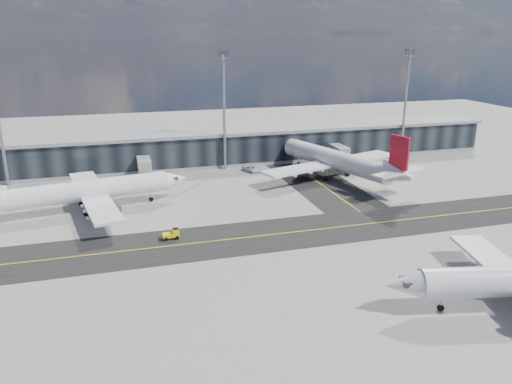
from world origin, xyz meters
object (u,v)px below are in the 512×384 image
baggage_tug (172,234)px  airliner_redtail (337,160)px  service_van (251,169)px  airliner_af (84,191)px

baggage_tug → airliner_redtail: bearing=119.8°
airliner_redtail → baggage_tug: (-41.57, -25.95, -3.47)m
airliner_redtail → baggage_tug: 49.12m
service_van → baggage_tug: bearing=-142.6°
airliner_af → airliner_redtail: size_ratio=0.93×
baggage_tug → service_van: 44.18m
airliner_af → service_van: size_ratio=7.90×
airliner_redtail → baggage_tug: airliner_redtail is taller
airliner_redtail → service_van: 21.17m
airliner_redtail → service_van: bearing=129.7°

